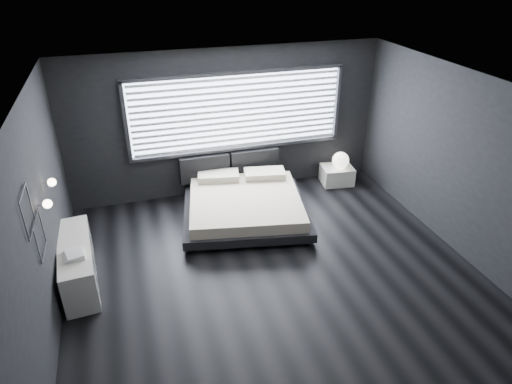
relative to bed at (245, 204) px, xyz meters
name	(u,v)px	position (x,y,z in m)	size (l,w,h in m)	color
room	(274,188)	(-0.02, -1.59, 1.14)	(6.04, 6.00, 2.80)	black
window	(238,112)	(0.18, 1.11, 1.35)	(4.14, 0.09, 1.52)	white
headboard	(230,165)	(-0.01, 1.05, 0.31)	(1.96, 0.16, 0.52)	black
sconce_near	(47,204)	(-2.90, -1.54, 1.34)	(0.18, 0.11, 0.11)	silver
sconce_far	(52,182)	(-2.90, -0.94, 1.34)	(0.18, 0.11, 0.11)	silver
wall_art_upper	(27,212)	(-2.99, -2.14, 1.59)	(0.01, 0.48, 0.48)	#47474C
wall_art_lower	(40,236)	(-2.99, -1.89, 1.12)	(0.01, 0.48, 0.48)	#47474C
bed	(245,204)	(0.00, 0.00, 0.00)	(2.51, 2.43, 0.56)	black
nightstand	(337,175)	(2.18, 0.77, -0.08)	(0.62, 0.52, 0.36)	white
orb_lamp	(341,160)	(2.21, 0.72, 0.27)	(0.34, 0.34, 0.34)	white
dresser	(78,263)	(-2.79, -1.03, 0.06)	(0.58, 1.63, 0.64)	white
book_stack	(74,254)	(-2.77, -1.32, 0.41)	(0.30, 0.37, 0.07)	white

